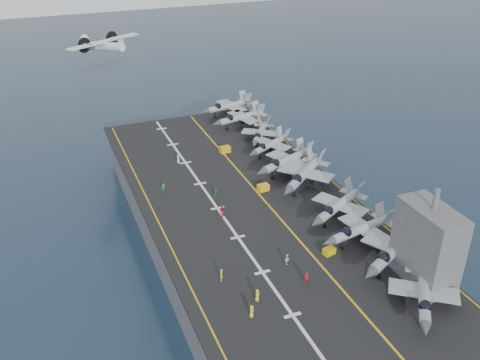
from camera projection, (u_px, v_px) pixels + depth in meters
name	position (u px, v px, depth m)	size (l,w,h in m)	color
ground	(248.00, 248.00, 103.13)	(500.00, 500.00, 0.00)	#142135
hull	(248.00, 227.00, 100.78)	(36.00, 90.00, 10.00)	#56595E
flight_deck	(248.00, 203.00, 98.33)	(38.00, 92.00, 0.40)	black
foul_line	(263.00, 199.00, 99.21)	(0.35, 90.00, 0.02)	gold
landing_centerline	(217.00, 208.00, 96.26)	(0.50, 90.00, 0.02)	silver
deck_edge_port	(158.00, 220.00, 92.66)	(0.25, 90.00, 0.02)	gold
deck_edge_stbd	(335.00, 184.00, 104.29)	(0.25, 90.00, 0.02)	gold
island_superstructure	(429.00, 236.00, 75.05)	(5.00, 10.00, 15.00)	#56595E
fighter_jet_0	(424.00, 293.00, 71.93)	(16.04, 16.94, 4.90)	#949BA5
fighter_jet_1	(394.00, 249.00, 80.42)	(18.81, 16.59, 5.47)	gray
fighter_jet_2	(361.00, 228.00, 85.97)	(15.57, 11.82, 4.89)	#9098A1
fighter_jet_3	(338.00, 205.00, 92.24)	(17.53, 15.55, 5.09)	#929BA2
fighter_jet_4	(304.00, 173.00, 102.29)	(19.34, 18.65, 5.62)	#929AA1
fighter_jet_5	(287.00, 160.00, 107.79)	(17.94, 15.13, 5.29)	#8D959D
fighter_jet_6	(270.00, 144.00, 115.69)	(15.48, 13.70, 4.49)	#959EA4
fighter_jet_7	(260.00, 133.00, 121.27)	(14.39, 15.47, 4.47)	#9AA1A8
fighter_jet_8	(241.00, 117.00, 129.24)	(16.36, 12.77, 5.04)	#959BA5
tow_cart_a	(329.00, 251.00, 83.70)	(2.10, 1.60, 1.12)	#C3AD0B
tow_cart_b	(263.00, 188.00, 101.77)	(2.26, 1.63, 1.26)	gold
tow_cart_c	(225.00, 149.00, 116.95)	(2.41, 1.69, 1.36)	#D69C0D
crew_0	(257.00, 295.00, 73.91)	(1.29, 1.32, 1.85)	yellow
crew_1	(221.00, 275.00, 77.73)	(1.09, 1.36, 1.98)	yellow
crew_2	(222.00, 212.00, 93.26)	(1.49, 1.33, 2.07)	#B21919
crew_3	(164.00, 188.00, 101.39)	(1.13, 0.92, 1.62)	#1D802F
crew_4	(216.00, 192.00, 99.95)	(1.04, 1.20, 1.68)	#268C33
crew_5	(178.00, 159.00, 112.17)	(0.79, 1.14, 1.84)	silver
crew_6	(306.00, 278.00, 77.20)	(1.18, 0.82, 1.92)	#B21919
crew_7	(287.00, 259.00, 81.37)	(0.91, 1.16, 1.71)	silver
transport_plane	(105.00, 46.00, 134.25)	(25.65, 23.22, 5.02)	silver
fighter_jet_9	(229.00, 105.00, 136.20)	(16.36, 12.77, 5.04)	#959BA5
crew_8	(252.00, 311.00, 71.07)	(1.29, 1.32, 1.85)	yellow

